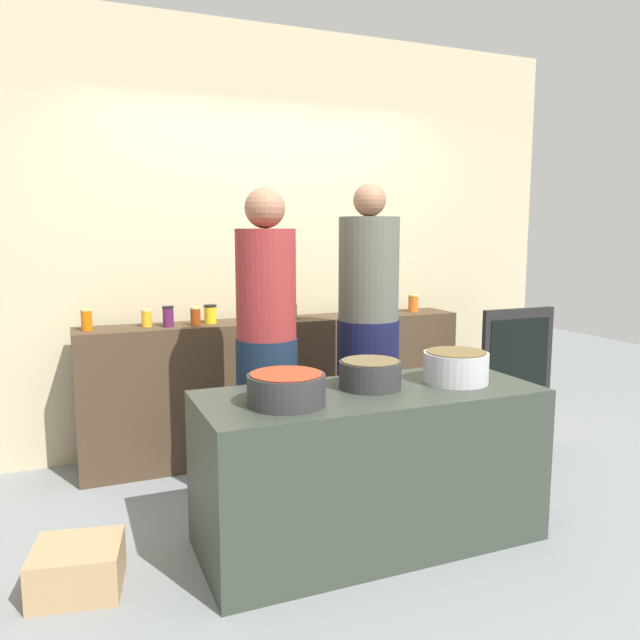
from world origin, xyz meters
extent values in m
plane|color=gray|center=(0.00, 0.00, 0.00)|extent=(12.00, 12.00, 0.00)
cube|color=#C0B28B|center=(0.00, 1.45, 1.50)|extent=(4.80, 0.12, 3.00)
cube|color=#453423|center=(0.00, 1.10, 0.48)|extent=(2.70, 0.36, 0.96)
cube|color=#323931|center=(0.00, -0.30, 0.39)|extent=(1.70, 0.70, 0.78)
cylinder|color=#CE5F09|center=(-1.25, 1.09, 1.02)|extent=(0.07, 0.07, 0.12)
cylinder|color=#D6C666|center=(-1.25, 1.09, 1.09)|extent=(0.07, 0.07, 0.01)
cylinder|color=gold|center=(-0.89, 1.11, 1.00)|extent=(0.07, 0.07, 0.10)
cylinder|color=#D6C666|center=(-0.89, 1.11, 1.06)|extent=(0.07, 0.07, 0.02)
cylinder|color=#541D46|center=(-0.76, 1.05, 1.02)|extent=(0.07, 0.07, 0.12)
cylinder|color=black|center=(-0.76, 1.05, 1.08)|extent=(0.07, 0.07, 0.01)
cylinder|color=#90350E|center=(-0.59, 1.04, 1.01)|extent=(0.06, 0.06, 0.11)
cylinder|color=#D6C666|center=(-0.59, 1.04, 1.07)|extent=(0.07, 0.07, 0.01)
cylinder|color=gold|center=(-0.48, 1.11, 1.01)|extent=(0.08, 0.08, 0.11)
cylinder|color=black|center=(-0.48, 1.11, 1.07)|extent=(0.09, 0.09, 0.01)
cylinder|color=olive|center=(-0.14, 1.15, 1.02)|extent=(0.08, 0.08, 0.13)
cylinder|color=#D6C666|center=(-0.14, 1.15, 1.09)|extent=(0.09, 0.09, 0.01)
cylinder|color=#441A5F|center=(-0.01, 1.05, 1.01)|extent=(0.06, 0.06, 0.12)
cylinder|color=black|center=(-0.01, 1.05, 1.08)|extent=(0.07, 0.07, 0.02)
cylinder|color=olive|center=(0.10, 1.11, 1.00)|extent=(0.07, 0.07, 0.09)
cylinder|color=silver|center=(0.10, 1.11, 1.05)|extent=(0.08, 0.08, 0.01)
cylinder|color=#B22B26|center=(0.60, 1.09, 1.00)|extent=(0.07, 0.07, 0.09)
cylinder|color=silver|center=(0.60, 1.09, 1.05)|extent=(0.08, 0.08, 0.01)
cylinder|color=orange|center=(1.08, 1.10, 1.01)|extent=(0.08, 0.08, 0.12)
cylinder|color=#D6C666|center=(1.08, 1.10, 1.08)|extent=(0.08, 0.08, 0.01)
cylinder|color=#2D2D2D|center=(-0.47, -0.38, 0.85)|extent=(0.36, 0.36, 0.14)
cylinder|color=#95361C|center=(-0.47, -0.38, 0.93)|extent=(0.33, 0.33, 0.00)
cylinder|color=#2D2D2D|center=(0.02, -0.25, 0.85)|extent=(0.31, 0.31, 0.14)
cylinder|color=brown|center=(0.02, -0.25, 0.92)|extent=(0.29, 0.29, 0.00)
cylinder|color=#B7B7BC|center=(0.49, -0.32, 0.86)|extent=(0.34, 0.34, 0.16)
cylinder|color=brown|center=(0.49, -0.32, 0.95)|extent=(0.31, 0.31, 0.00)
cylinder|color=#142237|center=(-0.35, 0.27, 0.49)|extent=(0.34, 0.34, 0.98)
cylinder|color=maroon|center=(-0.35, 0.27, 1.28)|extent=(0.33, 0.33, 0.60)
sphere|color=#8C6047|center=(-0.35, 0.27, 1.69)|extent=(0.22, 0.22, 0.22)
cylinder|color=#131537|center=(0.35, 0.43, 0.51)|extent=(0.38, 0.38, 1.02)
cylinder|color=#505348|center=(0.35, 0.43, 1.34)|extent=(0.37, 0.37, 0.63)
sphere|color=#8C6047|center=(0.35, 0.43, 1.75)|extent=(0.20, 0.20, 0.20)
cube|color=tan|center=(-1.38, -0.22, 0.10)|extent=(0.43, 0.40, 0.21)
cube|color=black|center=(1.60, 0.52, 0.51)|extent=(0.60, 0.04, 1.02)
cube|color=black|center=(1.60, 0.50, 0.56)|extent=(0.51, 0.01, 0.78)
camera|label=1|loc=(-1.37, -2.96, 1.56)|focal=34.81mm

